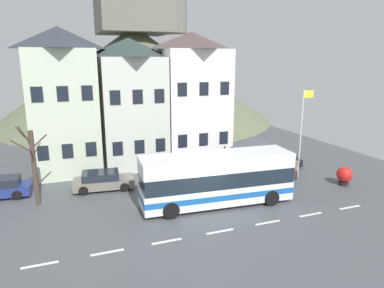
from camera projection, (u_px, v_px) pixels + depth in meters
The scene contains 15 objects.
ground_plane at pixel (203, 214), 21.05m from camera, with size 40.00×60.00×0.07m.
townhouse_00 at pixel (63, 102), 27.72m from camera, with size 5.13×5.25×11.56m.
townhouse_01 at pixel (131, 103), 30.02m from camera, with size 5.24×6.00×10.84m.
townhouse_02 at pixel (192, 97), 31.75m from camera, with size 5.74×5.76×11.46m.
hilltop_castle at pixel (136, 72), 52.66m from camera, with size 40.79×40.79×21.44m.
transit_bus at pixel (217, 179), 22.00m from camera, with size 9.84×3.16×3.31m.
bus_shelter at pixel (254, 143), 26.39m from camera, with size 3.60×3.60×3.46m.
parked_car_01 at pixel (103, 180), 24.87m from camera, with size 4.38×2.34×1.30m.
parked_car_02 at pixel (276, 160), 29.88m from camera, with size 4.18×2.33×1.28m.
pedestrian_00 at pixel (296, 169), 26.76m from camera, with size 0.34×0.31×1.54m.
pedestrian_01 at pixel (254, 175), 25.23m from camera, with size 0.33×0.33×1.59m.
public_bench at pixel (231, 166), 28.86m from camera, with size 1.53×0.48×0.87m.
flagpole at pixel (302, 127), 26.70m from camera, with size 0.95×0.10×6.89m.
harbour_buoy at pixel (345, 175), 25.62m from camera, with size 1.15×1.15×1.40m.
bare_tree_01 at pixel (34, 165), 21.73m from camera, with size 2.10×1.90×5.26m.
Camera 1 is at (-7.46, -17.99, 9.04)m, focal length 32.52 mm.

